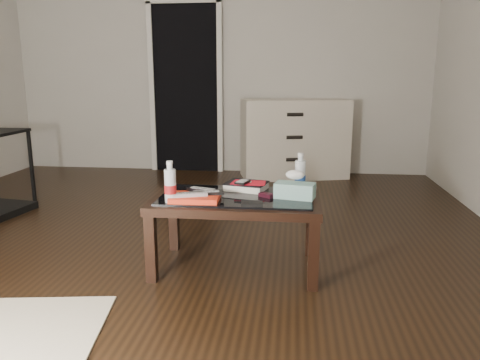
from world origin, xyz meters
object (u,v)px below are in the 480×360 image
Objects in this scene: coffee_table at (236,206)px; tissue_box at (295,190)px; textbook at (246,186)px; water_bottle_right at (300,172)px; water_bottle_left at (170,182)px; dresser at (294,139)px.

coffee_table is 4.35× the size of tissue_box.
textbook is 0.35m from tissue_box.
coffee_table is 4.20× the size of water_bottle_right.
tissue_box is at bearing -15.74° from textbook.
water_bottle_left is at bearing -125.12° from textbook.
water_bottle_right is (0.38, 0.17, 0.18)m from coffee_table.
dresser is (0.34, 2.73, 0.05)m from coffee_table.
tissue_box is (0.01, -2.74, 0.06)m from dresser.
tissue_box is at bearing -99.44° from water_bottle_right.
textbook is 1.05× the size of water_bottle_right.
dresser is at bearing 97.33° from textbook.
textbook is 0.54m from water_bottle_left.
textbook is 0.35m from water_bottle_right.
coffee_table is 0.46m from water_bottle_right.
coffee_table is at bearing -111.33° from dresser.
coffee_table is at bearing -155.69° from water_bottle_right.
water_bottle_right is (0.74, 0.36, 0.00)m from water_bottle_left.
water_bottle_left and water_bottle_right have the same top height.
water_bottle_right is at bearing -103.30° from dresser.
textbook is at bearing 74.28° from coffee_table.
water_bottle_left is (-0.35, -0.19, 0.18)m from coffee_table.
dresser reaches higher than coffee_table.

